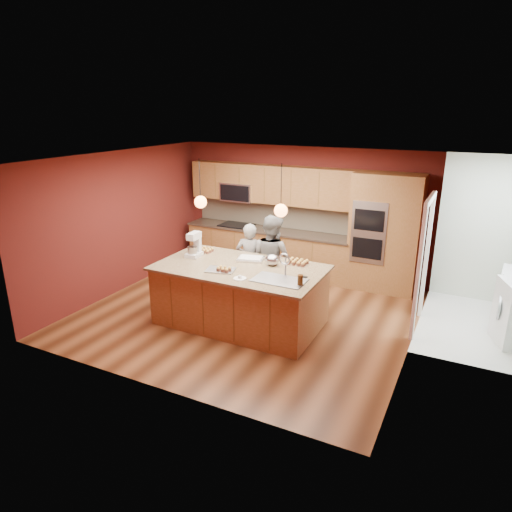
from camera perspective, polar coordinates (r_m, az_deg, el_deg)
The scene contains 24 objects.
floor at distance 8.11m, azimuth -1.10°, elevation -7.18°, with size 5.50×5.50×0.00m, color #442311.
ceiling at distance 7.36m, azimuth -1.23°, elevation 12.16°, with size 5.50×5.50×0.00m, color silver.
wall_back at distance 9.84m, azimuth 5.64°, elevation 5.65°, with size 5.50×5.50×0.00m, color #551916.
wall_front at distance 5.66m, azimuth -13.03°, elevation -4.37°, with size 5.50×5.50×0.00m, color #551916.
wall_left at distance 9.19m, azimuth -16.57°, elevation 4.08°, with size 5.00×5.00×0.00m, color #551916.
wall_right at distance 6.85m, azimuth 19.66°, elevation -0.97°, with size 5.00×5.00×0.00m, color #551916.
cabinet_run at distance 9.96m, azimuth 1.39°, elevation 3.72°, with size 3.74×0.64×2.30m.
oven_column at distance 9.12m, azimuth 15.78°, elevation 2.74°, with size 1.30×0.62×2.30m.
doorway_trim at distance 7.71m, azimuth 20.08°, elevation -1.29°, with size 0.08×1.11×2.20m, color white, non-canonical shape.
pendant_left at distance 7.49m, azimuth -6.94°, elevation 6.75°, with size 0.20×0.20×0.80m.
pendant_right at distance 6.83m, azimuth 3.12°, elevation 5.73°, with size 0.20×0.20×0.80m.
island at distance 7.57m, azimuth -1.92°, elevation -4.86°, with size 2.72×1.52×1.38m.
person_left at distance 8.49m, azimuth -0.78°, elevation -0.69°, with size 0.53×0.35×1.46m, color black.
person_right at distance 8.27m, azimuth 1.97°, elevation -0.48°, with size 0.80×0.63×1.66m, color slate.
stand_mixer at distance 7.93m, azimuth -7.73°, elevation 1.23°, with size 0.24×0.32×0.42m.
sheet_cake at distance 7.71m, azimuth -0.69°, elevation -0.34°, with size 0.50×0.42×0.05m.
cooling_rack at distance 7.24m, azimuth -4.47°, elevation -1.74°, with size 0.45×0.32×0.02m, color #A8A9AF.
mixing_bowl at distance 7.44m, azimuth 2.06°, elevation -0.49°, with size 0.23×0.23×0.20m, color #AEB0B6.
plate at distance 6.88m, azimuth -2.03°, elevation -2.82°, with size 0.20×0.20×0.01m, color white.
tumbler at distance 6.64m, azimuth 5.54°, elevation -3.02°, with size 0.08×0.08×0.16m, color #331B0A.
phone at distance 6.99m, azimuth 5.89°, elevation -2.59°, with size 0.14×0.07×0.01m, color black.
cupcakes_left at distance 8.18m, azimuth -6.28°, elevation 0.74°, with size 0.24×0.24×0.07m, color gold, non-canonical shape.
cupcakes_rack at distance 7.16m, azimuth -4.06°, elevation -1.62°, with size 0.24×0.16×0.07m, color gold, non-canonical shape.
cupcakes_right at distance 7.54m, azimuth 5.22°, elevation -0.73°, with size 0.34×0.25×0.08m, color gold, non-canonical shape.
Camera 1 is at (3.41, -6.48, 3.48)m, focal length 32.00 mm.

